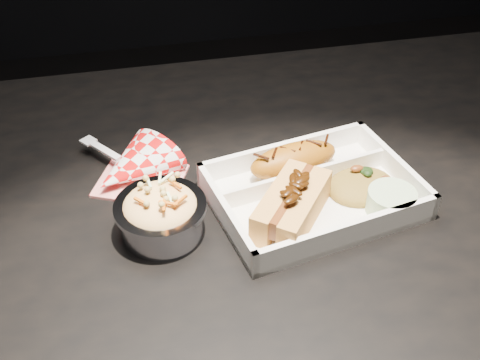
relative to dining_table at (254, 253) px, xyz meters
name	(u,v)px	position (x,y,z in m)	size (l,w,h in m)	color
dining_table	(254,253)	(0.00, 0.00, 0.00)	(1.20, 0.80, 0.75)	black
food_tray	(313,195)	(0.07, -0.01, 0.10)	(0.28, 0.22, 0.04)	white
fried_pastry	(294,160)	(0.06, 0.04, 0.12)	(0.12, 0.05, 0.04)	#9D590F
hotdog	(292,203)	(0.03, -0.05, 0.12)	(0.12, 0.13, 0.06)	#E19E4D
fried_rice_mound	(362,180)	(0.14, -0.01, 0.11)	(0.09, 0.08, 0.03)	olive
cupcake_liner	(391,202)	(0.16, -0.06, 0.11)	(0.06, 0.06, 0.03)	#B3D29F
foil_coleslaw_cup	(161,212)	(-0.12, -0.03, 0.12)	(0.11, 0.11, 0.07)	silver
napkin_fork	(132,168)	(-0.15, 0.09, 0.11)	(0.15, 0.16, 0.10)	red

